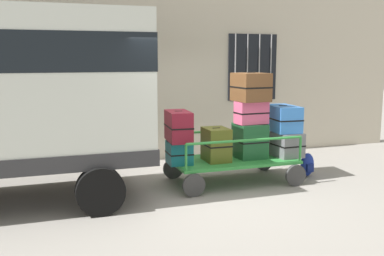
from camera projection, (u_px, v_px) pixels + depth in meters
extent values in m
plane|color=gray|center=(196.00, 188.00, 7.66)|extent=(40.00, 40.00, 0.00)
cube|color=#BCB29E|center=(157.00, 44.00, 9.60)|extent=(12.00, 0.30, 5.00)
cube|color=black|center=(73.00, 69.00, 8.94)|extent=(1.20, 0.04, 1.50)
cylinder|color=gray|center=(50.00, 69.00, 8.76)|extent=(0.03, 0.03, 1.50)
cylinder|color=gray|center=(65.00, 69.00, 8.86)|extent=(0.03, 0.03, 1.50)
cylinder|color=gray|center=(81.00, 69.00, 8.96)|extent=(0.03, 0.03, 1.50)
cylinder|color=gray|center=(96.00, 69.00, 9.05)|extent=(0.03, 0.03, 1.50)
cube|color=black|center=(252.00, 67.00, 10.23)|extent=(1.20, 0.04, 1.50)
cylinder|color=gray|center=(235.00, 67.00, 10.05)|extent=(0.03, 0.03, 1.50)
cylinder|color=gray|center=(247.00, 67.00, 10.15)|extent=(0.03, 0.03, 1.50)
cylinder|color=gray|center=(259.00, 67.00, 10.24)|extent=(0.03, 0.03, 1.50)
cylinder|color=gray|center=(271.00, 67.00, 10.34)|extent=(0.03, 0.03, 1.50)
cylinder|color=black|center=(100.00, 191.00, 6.32)|extent=(0.70, 0.22, 0.70)
cube|color=#2D8438|center=(233.00, 160.00, 7.98)|extent=(2.19, 1.12, 0.05)
cylinder|color=#383838|center=(296.00, 175.00, 7.77)|extent=(0.38, 0.06, 0.38)
cylinder|color=#383838|center=(264.00, 161.00, 8.85)|extent=(0.38, 0.06, 0.38)
cylinder|color=#383838|center=(194.00, 185.00, 7.17)|extent=(0.38, 0.06, 0.38)
cylinder|color=#383838|center=(173.00, 169.00, 8.25)|extent=(0.38, 0.06, 0.38)
cylinder|color=#2D8438|center=(300.00, 149.00, 7.79)|extent=(0.04, 0.04, 0.43)
cylinder|color=#2D8438|center=(271.00, 139.00, 8.76)|extent=(0.04, 0.04, 0.43)
cylinder|color=#2D8438|center=(186.00, 158.00, 7.12)|extent=(0.04, 0.04, 0.43)
cylinder|color=#2D8438|center=(168.00, 146.00, 8.08)|extent=(0.04, 0.04, 0.43)
cylinder|color=#2D8438|center=(246.00, 140.00, 7.42)|extent=(2.11, 0.04, 0.04)
cylinder|color=#2D8438|center=(222.00, 131.00, 8.39)|extent=(2.11, 0.04, 0.04)
cube|color=#0F5960|center=(179.00, 153.00, 7.59)|extent=(0.41, 0.46, 0.38)
cube|color=black|center=(179.00, 153.00, 7.59)|extent=(0.42, 0.47, 0.02)
cube|color=black|center=(179.00, 142.00, 7.56)|extent=(0.14, 0.04, 0.02)
cube|color=maroon|center=(178.00, 126.00, 7.55)|extent=(0.42, 0.71, 0.51)
cube|color=black|center=(178.00, 126.00, 7.55)|extent=(0.43, 0.72, 0.02)
cube|color=black|center=(178.00, 112.00, 7.52)|extent=(0.13, 0.04, 0.02)
cube|color=#4C5119|center=(216.00, 144.00, 7.79)|extent=(0.40, 0.53, 0.58)
cube|color=black|center=(216.00, 144.00, 7.79)|extent=(0.41, 0.54, 0.02)
cube|color=black|center=(216.00, 128.00, 7.75)|extent=(0.14, 0.03, 0.02)
cube|color=#194C28|center=(250.00, 141.00, 8.05)|extent=(0.51, 0.51, 0.62)
cube|color=black|center=(250.00, 141.00, 8.05)|extent=(0.52, 0.52, 0.02)
cube|color=black|center=(250.00, 124.00, 8.00)|extent=(0.16, 0.03, 0.02)
cube|color=#CC4C72|center=(251.00, 113.00, 7.93)|extent=(0.56, 0.35, 0.39)
cube|color=black|center=(251.00, 113.00, 7.93)|extent=(0.57, 0.36, 0.02)
cube|color=black|center=(252.00, 102.00, 7.90)|extent=(0.16, 0.04, 0.02)
cube|color=brown|center=(251.00, 87.00, 7.90)|extent=(0.57, 0.62, 0.50)
cube|color=black|center=(251.00, 87.00, 7.90)|extent=(0.58, 0.63, 0.02)
cube|color=black|center=(251.00, 73.00, 7.86)|extent=(0.16, 0.04, 0.02)
cube|color=slate|center=(282.00, 143.00, 8.30)|extent=(0.50, 0.86, 0.44)
cube|color=black|center=(282.00, 143.00, 8.30)|extent=(0.51, 0.87, 0.02)
cube|color=black|center=(282.00, 132.00, 8.26)|extent=(0.16, 0.04, 0.02)
cube|color=#3372C6|center=(283.00, 118.00, 8.23)|extent=(0.50, 0.79, 0.47)
cube|color=black|center=(283.00, 118.00, 8.23)|extent=(0.51, 0.80, 0.02)
cube|color=black|center=(283.00, 106.00, 8.19)|extent=(0.16, 0.04, 0.02)
ellipsoid|color=navy|center=(307.00, 165.00, 8.44)|extent=(0.27, 0.19, 0.44)
cube|color=navy|center=(310.00, 168.00, 8.36)|extent=(0.14, 0.06, 0.15)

